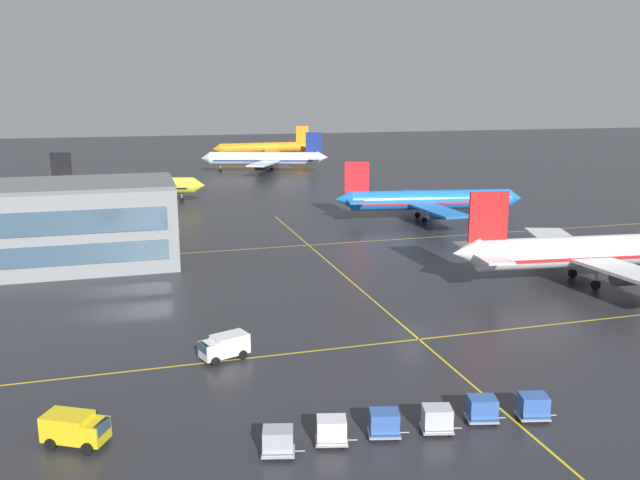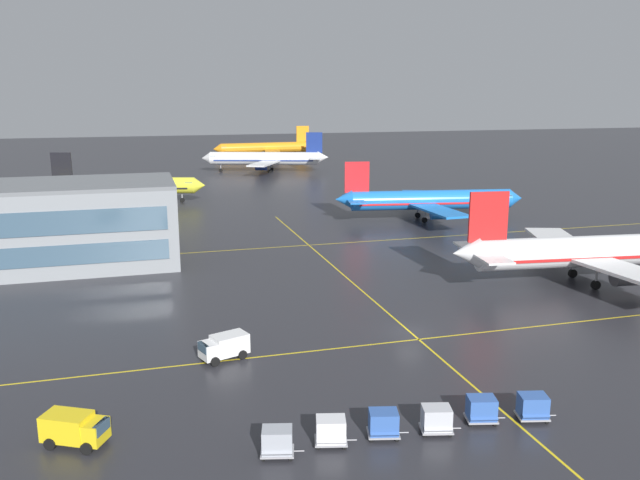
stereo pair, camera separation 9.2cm
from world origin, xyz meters
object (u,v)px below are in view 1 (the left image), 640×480
airliner_second_row (429,200)px  baggage_cart_row_second (332,431)px  service_truck_catering (224,346)px  baggage_cart_row_leftmost (278,442)px  airliner_third_row (124,186)px  baggage_cart_row_middle (384,424)px  baggage_cart_row_fourth (437,419)px  baggage_cart_row_fifth (482,409)px  airliner_far_left_stand (265,159)px  service_truck_red_van (76,428)px  airliner_far_right_stand (265,148)px  baggage_cart_row_rightmost (533,407)px  airliner_front_gate (597,251)px

airliner_second_row → baggage_cart_row_second: (-38.87, -68.29, -2.63)m
service_truck_catering → baggage_cart_row_leftmost: size_ratio=1.56×
baggage_cart_row_second → airliner_third_row: bearing=97.5°
baggage_cart_row_middle → baggage_cart_row_fourth: bearing=-6.8°
airliner_second_row → baggage_cart_row_fifth: airliner_second_row is taller
airliner_far_left_stand → baggage_cart_row_fourth: size_ratio=12.41×
airliner_far_left_stand → baggage_cart_row_leftmost: bearing=-101.0°
service_truck_red_van → baggage_cart_row_leftmost: (12.32, -4.95, -0.17)m
airliner_far_left_stand → airliner_far_right_stand: airliner_far_left_stand is taller
airliner_third_row → baggage_cart_row_fifth: 106.08m
baggage_cart_row_middle → baggage_cart_row_fifth: (7.26, 0.02, 0.00)m
baggage_cart_row_second → baggage_cart_row_middle: bearing=-0.7°
airliner_third_row → baggage_cart_row_second: airliner_third_row is taller
airliner_third_row → service_truck_catering: size_ratio=7.30×
service_truck_red_van → baggage_cart_row_rightmost: size_ratio=1.56×
baggage_cart_row_leftmost → baggage_cart_row_rightmost: bearing=-1.1°
baggage_cart_row_middle → airliner_far_left_stand: bearing=81.8°
airliner_third_row → baggage_cart_row_fourth: bearing=-78.7°
service_truck_red_van → baggage_cart_row_second: size_ratio=1.56×
baggage_cart_row_middle → baggage_cart_row_fifth: bearing=0.1°
airliner_third_row → baggage_cart_row_leftmost: size_ratio=11.40×
airliner_front_gate → service_truck_catering: bearing=-166.8°
airliner_third_row → baggage_cart_row_fourth: size_ratio=11.40×
service_truck_catering → baggage_cart_row_second: size_ratio=1.56×
airliner_far_left_stand → baggage_cart_row_fourth: (-17.63, -147.28, -2.86)m
airliner_front_gate → baggage_cart_row_rightmost: bearing=-134.3°
airliner_third_row → baggage_cart_row_fifth: bearing=-76.7°
airliner_second_row → service_truck_catering: airliner_second_row is taller
baggage_cart_row_second → service_truck_red_van: bearing=163.9°
airliner_third_row → baggage_cart_row_second: 104.09m
baggage_cart_row_fourth → airliner_second_row: bearing=65.3°
airliner_front_gate → airliner_far_left_stand: size_ratio=1.03×
baggage_cart_row_leftmost → baggage_cart_row_rightmost: size_ratio=1.00×
airliner_third_row → service_truck_catering: bearing=-84.3°
service_truck_red_van → service_truck_catering: 15.93m
baggage_cart_row_fourth → baggage_cart_row_rightmost: same height
baggage_cart_row_second → baggage_cart_row_fourth: bearing=-3.8°
service_truck_catering → baggage_cart_row_rightmost: service_truck_catering is taller
airliner_front_gate → service_truck_red_van: size_ratio=8.19×
airliner_far_left_stand → baggage_cart_row_leftmost: 149.92m
airliner_second_row → baggage_cart_row_fifth: bearing=-112.3°
airliner_second_row → service_truck_catering: size_ratio=7.61×
baggage_cart_row_leftmost → airliner_second_row: bearing=58.2°
service_truck_catering → baggage_cart_row_fifth: 22.38m
baggage_cart_row_leftmost → baggage_cart_row_middle: 7.27m
service_truck_catering → baggage_cart_row_fourth: 20.36m
airliner_third_row → baggage_cart_row_second: bearing=-82.5°
airliner_third_row → service_truck_catering: (8.75, -87.23, -2.36)m
airliner_front_gate → baggage_cart_row_fourth: 43.62m
service_truck_catering → airliner_front_gate: bearing=13.2°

